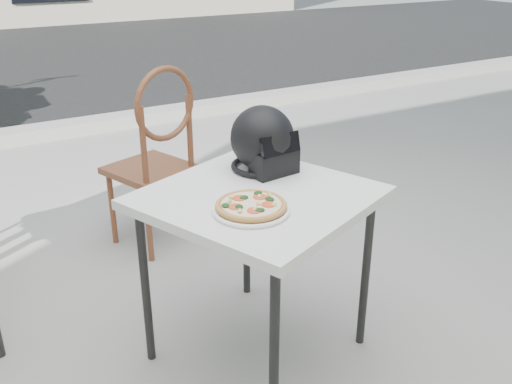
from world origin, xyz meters
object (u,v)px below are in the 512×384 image
cafe_table_main (258,209)px  helmet (264,142)px  cafe_chair_main (156,150)px  plate (251,210)px  pizza (251,205)px

cafe_table_main → helmet: helmet is taller
cafe_chair_main → helmet: bearing=80.0°
cafe_table_main → plate: plate is taller
plate → cafe_chair_main: (0.11, 1.25, -0.17)m
pizza → helmet: size_ratio=1.08×
cafe_table_main → pizza: bearing=-128.9°
plate → helmet: helmet is taller
plate → cafe_chair_main: size_ratio=0.32×
cafe_chair_main → pizza: bearing=65.6°
cafe_table_main → cafe_chair_main: size_ratio=0.96×
plate → helmet: 0.45m
cafe_table_main → plate: size_ratio=3.00×
pizza → cafe_chair_main: (0.11, 1.25, -0.19)m
pizza → plate: bearing=-87.2°
plate → cafe_chair_main: bearing=84.9°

